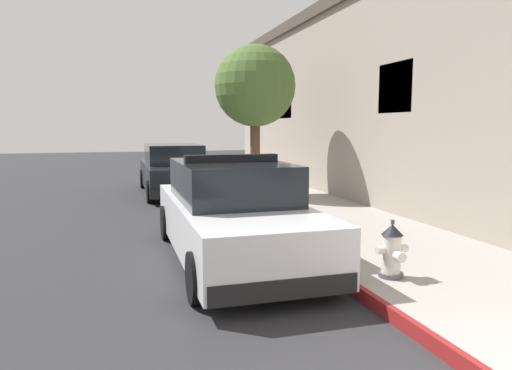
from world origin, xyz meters
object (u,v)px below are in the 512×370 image
(police_cruiser, at_px, (233,214))
(street_tree, at_px, (255,87))
(parked_car_silver_ahead, at_px, (174,170))
(fire_hydrant, at_px, (392,251))

(police_cruiser, bearing_deg, street_tree, 70.15)
(street_tree, bearing_deg, parked_car_silver_ahead, 132.77)
(parked_car_silver_ahead, bearing_deg, fire_hydrant, -80.56)
(police_cruiser, xyz_separation_m, parked_car_silver_ahead, (0.01, 7.87, -0.00))
(parked_car_silver_ahead, distance_m, street_tree, 3.90)
(parked_car_silver_ahead, xyz_separation_m, fire_hydrant, (1.64, -9.84, -0.23))
(police_cruiser, xyz_separation_m, fire_hydrant, (1.64, -1.97, -0.23))
(parked_car_silver_ahead, xyz_separation_m, street_tree, (2.04, -2.21, 2.48))
(police_cruiser, xyz_separation_m, street_tree, (2.05, 5.67, 2.48))
(parked_car_silver_ahead, height_order, fire_hydrant, parked_car_silver_ahead)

